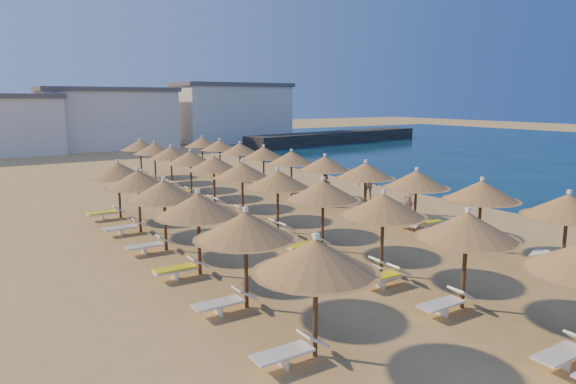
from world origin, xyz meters
TOP-DOWN VIEW (x-y plane):
  - ground at (0.00, 0.00)m, footprint 220.00×220.00m
  - jetty at (29.79, 38.53)m, footprint 30.24×9.07m
  - hotel_blocks at (3.53, 46.86)m, footprint 45.91×10.61m
  - parasol_row_east at (2.59, 3.41)m, footprint 2.99×40.30m
  - parasol_row_west at (-2.56, 3.41)m, footprint 2.99×40.30m
  - parasol_row_inland at (-7.79, 0.02)m, footprint 2.99×19.95m
  - loungers at (-1.25, 2.74)m, footprint 13.61×37.87m
  - beachgoer_b at (3.34, 6.04)m, footprint 0.66×0.82m
  - beachgoer_c at (5.70, 5.01)m, footprint 1.01×1.17m
  - beachgoer_a at (5.18, 1.21)m, footprint 0.44×0.63m

SIDE VIEW (x-z plane):
  - ground at x=0.00m, z-range 0.00..0.00m
  - loungers at x=-1.25m, z-range 0.01..0.67m
  - jetty at x=29.79m, z-range 0.00..1.50m
  - beachgoer_b at x=3.34m, z-range 0.00..1.63m
  - beachgoer_a at x=5.18m, z-range 0.00..1.65m
  - beachgoer_c at x=5.70m, z-range 0.00..1.89m
  - parasol_row_east at x=2.59m, z-range 0.90..3.88m
  - parasol_row_west at x=-2.56m, z-range 0.90..3.88m
  - parasol_row_inland at x=-7.79m, z-range 0.90..3.88m
  - hotel_blocks at x=3.53m, z-range -0.35..7.75m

